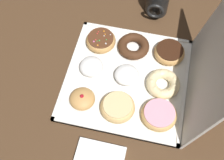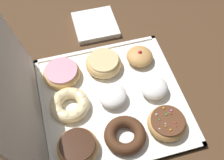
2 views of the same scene
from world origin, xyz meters
name	(u,v)px [view 1 (image 1 of 2)]	position (x,y,z in m)	size (l,w,h in m)	color
ground_plane	(126,79)	(0.00, 0.00, 0.00)	(3.00, 3.00, 0.00)	#4C331E
donut_box	(126,79)	(0.00, 0.00, 0.01)	(0.42, 0.42, 0.01)	white
box_lid_open	(213,63)	(0.00, 0.25, 0.19)	(0.42, 0.38, 0.01)	white
sprinkle_donut_0	(101,40)	(-0.13, -0.12, 0.03)	(0.11, 0.11, 0.04)	tan
powdered_filled_donut_1	(91,66)	(-0.01, -0.13, 0.03)	(0.08, 0.08, 0.04)	white
jelly_filled_donut_2	(82,99)	(0.12, -0.13, 0.03)	(0.09, 0.09, 0.05)	tan
chocolate_cake_ring_donut_3	(134,46)	(-0.13, 0.00, 0.03)	(0.12, 0.12, 0.03)	#472816
powdered_filled_donut_4	(127,75)	(0.00, 0.00, 0.03)	(0.09, 0.09, 0.04)	white
glazed_ring_donut_5	(118,107)	(0.13, -0.01, 0.03)	(0.11, 0.11, 0.04)	#E5B770
chocolate_frosted_donut_6	(169,52)	(-0.13, 0.13, 0.03)	(0.11, 0.11, 0.04)	tan
cruller_donut_7	(163,84)	(0.01, 0.13, 0.03)	(0.12, 0.12, 0.04)	beige
pink_frosted_donut_8	(159,115)	(0.12, 0.13, 0.03)	(0.12, 0.12, 0.04)	tan
coffee_mug	(157,1)	(-0.34, 0.05, 0.05)	(0.11, 0.09, 0.10)	black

